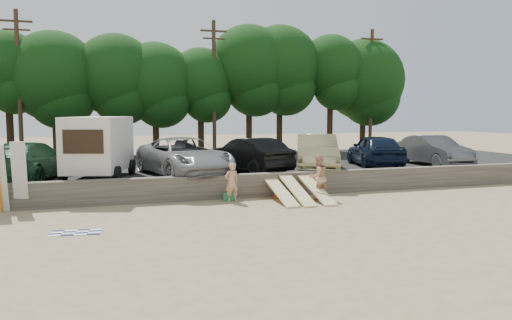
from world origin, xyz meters
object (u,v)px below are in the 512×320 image
at_px(car_1, 29,161).
at_px(car_5, 375,150).
at_px(car_4, 317,153).
at_px(car_6, 433,150).
at_px(box_trailer, 99,144).
at_px(beachgoer_a, 232,183).
at_px(cooler, 229,197).
at_px(car_2, 184,157).
at_px(car_3, 250,155).
at_px(beachgoer_b, 318,177).

bearing_deg(car_1, car_5, -161.68).
distance_m(car_4, car_6, 7.16).
xyz_separation_m(box_trailer, car_5, (14.14, 0.54, -0.65)).
relative_size(box_trailer, beachgoer_a, 2.93).
relative_size(car_6, cooler, 13.04).
xyz_separation_m(car_2, car_3, (3.26, 0.39, -0.04)).
height_order(car_3, car_6, car_3).
xyz_separation_m(car_4, cooler, (-5.34, -3.14, -1.44)).
height_order(car_2, beachgoer_b, car_2).
bearing_deg(beachgoer_b, beachgoer_a, -21.10).
relative_size(beachgoer_a, beachgoer_b, 0.85).
distance_m(car_2, beachgoer_a, 3.89).
relative_size(box_trailer, car_4, 0.85).
distance_m(beachgoer_a, beachgoer_b, 3.61).
bearing_deg(car_3, beachgoer_a, 45.86).
xyz_separation_m(car_2, car_5, (10.41, 0.69, -0.01)).
xyz_separation_m(car_1, car_6, (20.41, -0.17, -0.01)).
xyz_separation_m(box_trailer, car_3, (7.00, 0.24, -0.69)).
relative_size(car_2, car_5, 1.23).
xyz_separation_m(car_3, car_4, (3.37, -0.46, 0.07)).
bearing_deg(car_1, box_trailer, -168.15).
relative_size(car_5, cooler, 13.48).
bearing_deg(car_2, car_6, -11.47).
bearing_deg(beachgoer_a, car_3, -126.60).
height_order(car_2, car_5, car_2).
height_order(car_1, beachgoer_b, car_1).
height_order(car_5, car_6, car_5).
bearing_deg(car_5, beachgoer_b, 54.70).
bearing_deg(cooler, car_5, 3.96).
relative_size(car_2, car_4, 1.15).
xyz_separation_m(box_trailer, car_6, (17.52, 0.11, -0.70)).
bearing_deg(car_2, car_4, -13.20).
relative_size(car_3, car_5, 0.99).
height_order(box_trailer, car_5, box_trailer).
xyz_separation_m(car_1, beachgoer_a, (7.92, -4.02, -0.73)).
bearing_deg(car_1, cooler, 172.73).
xyz_separation_m(car_6, beachgoer_a, (-12.49, -3.85, -0.72)).
bearing_deg(car_1, car_4, -164.74).
relative_size(car_4, car_6, 1.10).
relative_size(car_1, car_2, 0.91).
height_order(car_1, cooler, car_1).
xyz_separation_m(car_6, cooler, (-12.49, -3.47, -1.36)).
xyz_separation_m(car_2, car_4, (6.63, -0.08, 0.02)).
bearing_deg(car_3, beachgoer_b, 92.13).
bearing_deg(box_trailer, car_5, 18.31).
bearing_deg(car_4, beachgoer_b, -92.02).
relative_size(box_trailer, car_3, 0.92).
xyz_separation_m(box_trailer, car_1, (-2.88, 0.28, -0.69)).
distance_m(box_trailer, beachgoer_a, 6.43).
height_order(box_trailer, beachgoer_a, box_trailer).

